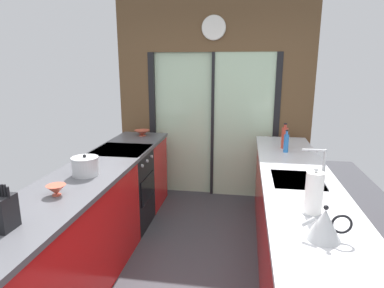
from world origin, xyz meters
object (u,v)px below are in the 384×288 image
at_px(knife_block, 5,212).
at_px(soap_bottle_far, 285,137).
at_px(stock_pot, 85,166).
at_px(oven_range, 123,188).
at_px(paper_towel_roll, 314,193).
at_px(kettle, 325,224).
at_px(mixing_bowl_far, 142,133).
at_px(mixing_bowl_near, 56,190).
at_px(soap_bottle_near, 286,143).

relative_size(knife_block, soap_bottle_far, 0.97).
xyz_separation_m(stock_pot, soap_bottle_far, (1.78, 1.22, 0.04)).
bearing_deg(oven_range, paper_towel_roll, -36.92).
bearing_deg(paper_towel_roll, kettle, -89.66).
xyz_separation_m(oven_range, kettle, (1.80, -1.67, 0.55)).
height_order(oven_range, knife_block, knife_block).
height_order(knife_block, soap_bottle_far, soap_bottle_far).
relative_size(stock_pot, kettle, 0.85).
bearing_deg(paper_towel_roll, mixing_bowl_far, 130.68).
distance_m(oven_range, mixing_bowl_far, 0.88).
relative_size(mixing_bowl_near, knife_block, 0.51).
bearing_deg(mixing_bowl_far, mixing_bowl_near, -90.00).
xyz_separation_m(knife_block, kettle, (1.78, 0.18, -0.02)).
bearing_deg(knife_block, paper_towel_roll, 15.55).
distance_m(mixing_bowl_far, stock_pot, 1.60).
bearing_deg(mixing_bowl_far, stock_pot, -90.00).
xyz_separation_m(oven_range, mixing_bowl_far, (0.02, 0.72, 0.51)).
distance_m(stock_pot, soap_bottle_near, 2.07).
height_order(knife_block, stock_pot, knife_block).
distance_m(oven_range, mixing_bowl_near, 1.42).
bearing_deg(knife_block, mixing_bowl_far, 90.00).
bearing_deg(mixing_bowl_near, kettle, -10.70).
height_order(oven_range, soap_bottle_near, soap_bottle_near).
bearing_deg(mixing_bowl_far, kettle, -53.27).
xyz_separation_m(knife_block, soap_bottle_near, (1.78, 2.02, -0.00)).
distance_m(mixing_bowl_near, kettle, 1.81).
bearing_deg(paper_towel_roll, oven_range, 143.08).
bearing_deg(knife_block, soap_bottle_far, 50.93).
relative_size(mixing_bowl_near, kettle, 0.52).
bearing_deg(mixing_bowl_far, soap_bottle_near, -17.04).
relative_size(kettle, soap_bottle_near, 1.09).
distance_m(mixing_bowl_near, mixing_bowl_far, 2.05).
distance_m(soap_bottle_near, soap_bottle_far, 0.17).
height_order(mixing_bowl_near, mixing_bowl_far, same).
xyz_separation_m(oven_range, stock_pot, (0.02, -0.88, 0.54)).
distance_m(knife_block, kettle, 1.79).
relative_size(oven_range, knife_block, 3.32).
bearing_deg(oven_range, knife_block, -89.43).
relative_size(oven_range, paper_towel_roll, 2.98).
relative_size(knife_block, paper_towel_roll, 0.90).
relative_size(oven_range, soap_bottle_far, 3.21).
bearing_deg(mixing_bowl_far, oven_range, -91.47).
xyz_separation_m(mixing_bowl_near, paper_towel_roll, (1.78, -0.02, 0.10)).
distance_m(mixing_bowl_near, paper_towel_roll, 1.78).
distance_m(stock_pot, paper_towel_roll, 1.84).
distance_m(oven_range, soap_bottle_far, 1.92).
distance_m(mixing_bowl_far, soap_bottle_near, 1.86).
bearing_deg(soap_bottle_near, mixing_bowl_far, 162.96).
relative_size(mixing_bowl_near, mixing_bowl_far, 0.69).
height_order(oven_range, stock_pot, stock_pot).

